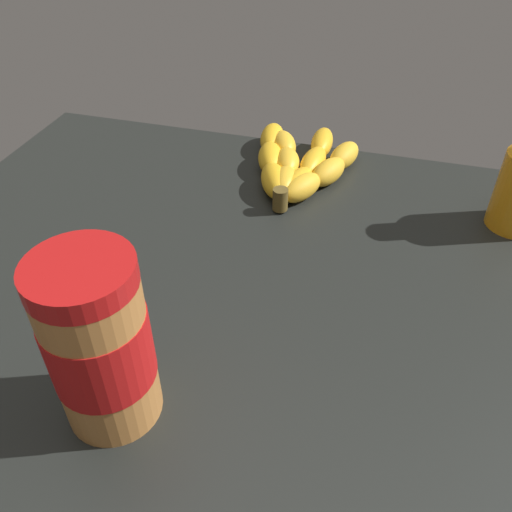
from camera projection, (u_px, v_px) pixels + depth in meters
The scene contains 3 objects.
ground_plane at pixel (288, 310), 58.97cm from camera, with size 96.81×69.00×4.68cm, color black.
banana_bunch at pixel (296, 163), 76.01cm from camera, with size 16.41×22.38×3.59cm.
peanut_butter_jar at pixel (99, 345), 41.42cm from camera, with size 8.25×8.25×16.36cm.
Camera 1 is at (7.93, -41.04, 39.85)cm, focal length 37.22 mm.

